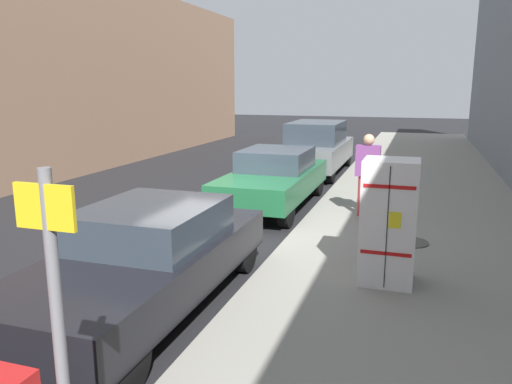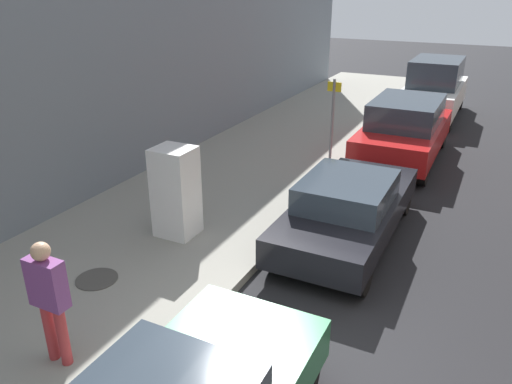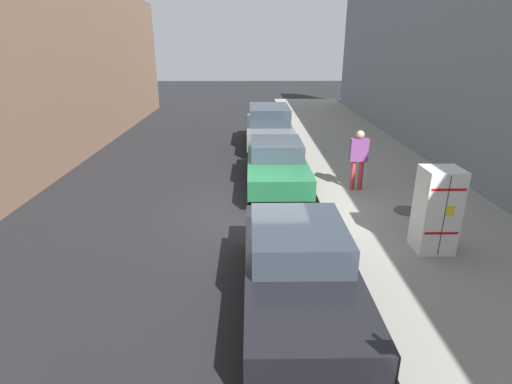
{
  "view_description": "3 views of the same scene",
  "coord_description": "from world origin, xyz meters",
  "px_view_note": "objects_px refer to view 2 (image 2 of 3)",
  "views": [
    {
      "loc": [
        -3.97,
        9.4,
        2.92
      ],
      "look_at": [
        -1.78,
        2.72,
        1.43
      ],
      "focal_mm": 35.0,
      "sensor_mm": 36.0,
      "label": 1
    },
    {
      "loc": [
        1.67,
        -4.82,
        4.82
      ],
      "look_at": [
        -2.63,
        3.83,
        0.7
      ],
      "focal_mm": 35.0,
      "sensor_mm": 36.0,
      "label": 2
    },
    {
      "loc": [
        0.16,
        9.83,
        4.25
      ],
      "look_at": [
        0.02,
        0.08,
        0.61
      ],
      "focal_mm": 28.0,
      "sensor_mm": 36.0,
      "label": 3
    }
  ],
  "objects_px": {
    "parked_van_white": "(434,89)",
    "parked_sedan_dark": "(348,208)",
    "discarded_refrigerator": "(176,192)",
    "parked_suv_red": "(405,129)",
    "pedestrian_walking_far": "(49,294)",
    "street_sign_post": "(332,119)"
  },
  "relations": [
    {
      "from": "pedestrian_walking_far",
      "to": "parked_van_white",
      "type": "xyz_separation_m",
      "value": [
        2.32,
        16.1,
        -0.13
      ]
    },
    {
      "from": "discarded_refrigerator",
      "to": "pedestrian_walking_far",
      "type": "relative_size",
      "value": 1.0
    },
    {
      "from": "discarded_refrigerator",
      "to": "street_sign_post",
      "type": "height_order",
      "value": "street_sign_post"
    },
    {
      "from": "parked_sedan_dark",
      "to": "parked_suv_red",
      "type": "bearing_deg",
      "value": 90.0
    },
    {
      "from": "discarded_refrigerator",
      "to": "parked_sedan_dark",
      "type": "bearing_deg",
      "value": 26.75
    },
    {
      "from": "parked_van_white",
      "to": "parked_sedan_dark",
      "type": "bearing_deg",
      "value": -90.0
    },
    {
      "from": "pedestrian_walking_far",
      "to": "parked_suv_red",
      "type": "bearing_deg",
      "value": -159.36
    },
    {
      "from": "street_sign_post",
      "to": "parked_van_white",
      "type": "height_order",
      "value": "street_sign_post"
    },
    {
      "from": "discarded_refrigerator",
      "to": "parked_suv_red",
      "type": "height_order",
      "value": "discarded_refrigerator"
    },
    {
      "from": "pedestrian_walking_far",
      "to": "parked_van_white",
      "type": "distance_m",
      "value": 16.26
    },
    {
      "from": "pedestrian_walking_far",
      "to": "discarded_refrigerator",
      "type": "bearing_deg",
      "value": -136.76
    },
    {
      "from": "parked_suv_red",
      "to": "parked_van_white",
      "type": "relative_size",
      "value": 0.97
    },
    {
      "from": "parked_suv_red",
      "to": "parked_van_white",
      "type": "height_order",
      "value": "parked_van_white"
    },
    {
      "from": "discarded_refrigerator",
      "to": "parked_van_white",
      "type": "xyz_separation_m",
      "value": [
        2.99,
        12.4,
        0.02
      ]
    },
    {
      "from": "pedestrian_walking_far",
      "to": "parked_van_white",
      "type": "relative_size",
      "value": 0.37
    },
    {
      "from": "parked_sedan_dark",
      "to": "discarded_refrigerator",
      "type": "bearing_deg",
      "value": -153.25
    },
    {
      "from": "street_sign_post",
      "to": "parked_suv_red",
      "type": "height_order",
      "value": "street_sign_post"
    },
    {
      "from": "discarded_refrigerator",
      "to": "pedestrian_walking_far",
      "type": "bearing_deg",
      "value": -79.71
    },
    {
      "from": "parked_sedan_dark",
      "to": "parked_van_white",
      "type": "xyz_separation_m",
      "value": [
        0.0,
        10.9,
        0.37
      ]
    },
    {
      "from": "pedestrian_walking_far",
      "to": "parked_suv_red",
      "type": "height_order",
      "value": "pedestrian_walking_far"
    },
    {
      "from": "discarded_refrigerator",
      "to": "parked_suv_red",
      "type": "distance_m",
      "value": 7.55
    },
    {
      "from": "pedestrian_walking_far",
      "to": "street_sign_post",
      "type": "bearing_deg",
      "value": -152.27
    }
  ]
}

